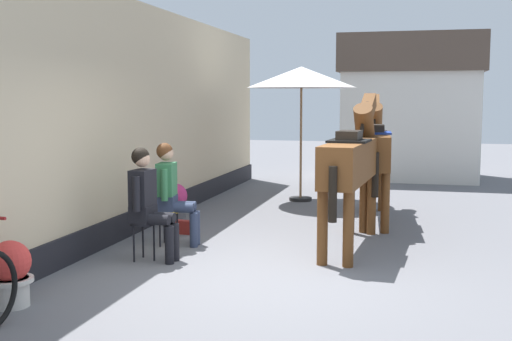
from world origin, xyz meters
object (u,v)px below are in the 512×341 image
saddled_horse_far (375,149)px  cafe_parasol (301,78)px  saddled_horse_near (352,160)px  flower_planter_nearest (10,273)px  satchel_bag (183,227)px  flower_planter_farthest (175,202)px  seated_visitor_far (171,188)px  seated_visitor_near (148,198)px

saddled_horse_far → cafe_parasol: bearing=132.7°
saddled_horse_far → saddled_horse_near: bearing=-94.4°
flower_planter_nearest → satchel_bag: flower_planter_nearest is taller
flower_planter_nearest → saddled_horse_far: bearing=60.7°
flower_planter_farthest → satchel_bag: 0.88m
seated_visitor_far → saddled_horse_far: size_ratio=0.46×
flower_planter_nearest → flower_planter_farthest: (-0.00, 4.29, 0.00)m
seated_visitor_far → satchel_bag: bearing=99.6°
seated_visitor_far → cafe_parasol: size_ratio=0.54×
satchel_bag → flower_planter_nearest: bearing=87.6°
saddled_horse_far → flower_planter_farthest: (-3.04, -1.12, -0.82)m
seated_visitor_near → saddled_horse_near: (2.32, 1.39, 0.38)m
seated_visitor_near → flower_planter_farthest: size_ratio=2.17×
saddled_horse_near → flower_planter_nearest: (-2.88, -3.36, -0.82)m
saddled_horse_far → cafe_parasol: size_ratio=1.16×
seated_visitor_near → flower_planter_farthest: (-0.56, 2.32, -0.44)m
seated_visitor_far → cafe_parasol: (1.00, 4.23, 1.59)m
saddled_horse_far → cafe_parasol: 2.53m
satchel_bag → seated_visitor_far: bearing=103.7°
saddled_horse_near → flower_planter_nearest: 4.50m
seated_visitor_far → saddled_horse_near: (2.35, 0.55, 0.38)m
saddled_horse_near → flower_planter_nearest: saddled_horse_near is taller
cafe_parasol → saddled_horse_far: bearing=-47.3°
flower_planter_nearest → seated_visitor_near: bearing=74.3°
flower_planter_farthest → satchel_bag: (0.41, -0.74, -0.23)m
saddled_horse_far → seated_visitor_near: bearing=-125.8°
flower_planter_farthest → satchel_bag: bearing=-61.2°
seated_visitor_far → flower_planter_nearest: bearing=-100.6°
saddled_horse_far → satchel_bag: size_ratio=10.70×
saddled_horse_near → cafe_parasol: bearing=110.2°
seated_visitor_far → flower_planter_nearest: (-0.53, -2.81, -0.44)m
saddled_horse_near → cafe_parasol: size_ratio=1.16×
flower_planter_farthest → cafe_parasol: bearing=61.0°
flower_planter_nearest → satchel_bag: 3.58m
cafe_parasol → satchel_bag: cafe_parasol is taller
saddled_horse_near → flower_planter_farthest: saddled_horse_near is taller
flower_planter_farthest → seated_visitor_near: bearing=-76.5°
seated_visitor_near → saddled_horse_near: saddled_horse_near is taller
saddled_horse_near → flower_planter_farthest: bearing=162.2°
saddled_horse_near → seated_visitor_far: bearing=-166.9°
saddled_horse_far → flower_planter_nearest: (-3.03, -5.41, -0.82)m
seated_visitor_far → satchel_bag: size_ratio=4.96×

